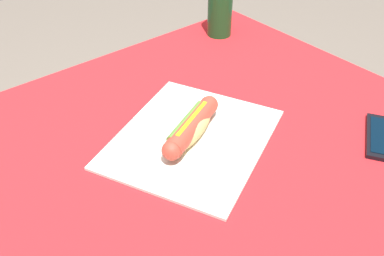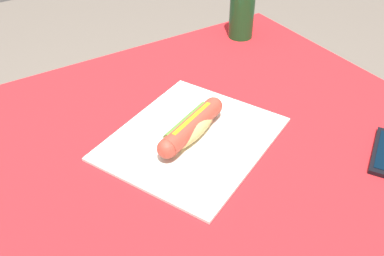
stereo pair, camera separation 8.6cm
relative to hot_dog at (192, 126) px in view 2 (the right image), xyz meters
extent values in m
cylinder|color=brown|center=(0.41, 0.32, -0.42)|extent=(0.07, 0.07, 0.71)
cube|color=brown|center=(-0.08, 0.01, -0.05)|extent=(1.14, 0.77, 0.03)
cube|color=red|center=(-0.08, 0.01, -0.04)|extent=(1.20, 0.83, 0.00)
cube|color=silver|center=(0.00, 0.00, -0.03)|extent=(0.43, 0.40, 0.01)
ellipsoid|color=#DBB26B|center=(0.00, 0.00, 0.00)|extent=(0.16, 0.11, 0.05)
cylinder|color=#A83D2D|center=(0.00, 0.00, 0.00)|extent=(0.17, 0.10, 0.04)
sphere|color=#A83D2D|center=(0.08, 0.03, 0.00)|extent=(0.04, 0.04, 0.04)
sphere|color=#A83D2D|center=(-0.07, -0.03, 0.00)|extent=(0.04, 0.04, 0.04)
cube|color=yellow|center=(0.00, 0.00, 0.02)|extent=(0.12, 0.06, 0.00)
cylinder|color=#568433|center=(-0.01, 0.01, 0.01)|extent=(0.13, 0.07, 0.02)
cylinder|color=#14471E|center=(0.37, 0.32, 0.06)|extent=(0.07, 0.07, 0.18)
camera|label=1|loc=(-0.43, -0.52, 0.53)|focal=40.14mm
camera|label=2|loc=(-0.36, -0.57, 0.53)|focal=40.14mm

